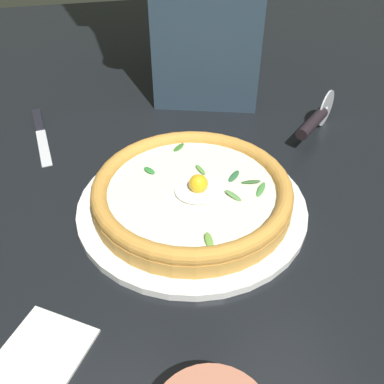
% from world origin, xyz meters
% --- Properties ---
extents(ground_plane, '(2.40, 2.40, 0.03)m').
position_xyz_m(ground_plane, '(0.00, 0.00, -0.01)').
color(ground_plane, black).
rests_on(ground_plane, ground).
extents(pizza_plate, '(0.35, 0.35, 0.01)m').
position_xyz_m(pizza_plate, '(0.01, -0.00, 0.01)').
color(pizza_plate, white).
rests_on(pizza_plate, ground).
extents(pizza, '(0.30, 0.30, 0.06)m').
position_xyz_m(pizza, '(0.01, 0.00, 0.03)').
color(pizza, gold).
rests_on(pizza, pizza_plate).
extents(pizza_cutter, '(0.13, 0.12, 0.07)m').
position_xyz_m(pizza_cutter, '(-0.27, -0.15, 0.04)').
color(pizza_cutter, silver).
rests_on(pizza_cutter, ground).
extents(table_knife, '(0.05, 0.21, 0.01)m').
position_xyz_m(table_knife, '(0.25, -0.30, 0.00)').
color(table_knife, silver).
rests_on(table_knife, ground).
extents(folded_napkin, '(0.15, 0.17, 0.01)m').
position_xyz_m(folded_napkin, '(0.24, 0.22, 0.00)').
color(folded_napkin, white).
rests_on(folded_napkin, ground).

